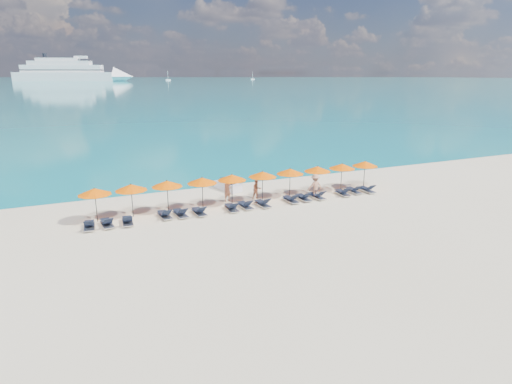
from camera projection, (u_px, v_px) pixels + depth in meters
name	position (u px, v px, depth m)	size (l,w,h in m)	color
ground	(275.00, 221.00, 27.50)	(1400.00, 1400.00, 0.00)	beige
sea	(69.00, 80.00, 608.61)	(1600.00, 1300.00, 0.01)	#1FA9B2
cruise_ship	(75.00, 73.00, 503.75)	(134.79, 64.34, 37.63)	white
sailboat_near	(168.00, 80.00, 551.55)	(6.43, 2.14, 11.79)	white
sailboat_far	(252.00, 79.00, 633.41)	(5.75, 1.92, 10.55)	white
jetski	(228.00, 186.00, 34.75)	(1.65, 2.79, 0.93)	white
beachgoer_a	(228.00, 190.00, 31.66)	(0.61, 0.40, 1.67)	tan
beachgoer_b	(257.00, 190.00, 32.21)	(0.72, 0.41, 1.47)	tan
beachgoer_c	(315.00, 186.00, 32.53)	(1.18, 0.55, 1.83)	tan
umbrella_0	(95.00, 191.00, 26.89)	(2.10, 2.10, 2.28)	black
umbrella_1	(131.00, 187.00, 27.86)	(2.10, 2.10, 2.28)	black
umbrella_2	(167.00, 184.00, 28.79)	(2.10, 2.10, 2.28)	black
umbrella_3	(202.00, 180.00, 29.65)	(2.10, 2.10, 2.28)	black
umbrella_4	(232.00, 177.00, 30.51)	(2.10, 2.10, 2.28)	black
umbrella_5	(263.00, 174.00, 31.47)	(2.10, 2.10, 2.28)	black
umbrella_6	(290.00, 171.00, 32.43)	(2.10, 2.10, 2.28)	black
umbrella_7	(317.00, 169.00, 33.24)	(2.10, 2.10, 2.28)	black
umbrella_8	(342.00, 166.00, 34.20)	(2.10, 2.10, 2.28)	black
umbrella_9	(365.00, 164.00, 35.13)	(2.10, 2.10, 2.28)	black
lounger_0	(89.00, 225.00, 26.11)	(0.74, 1.74, 0.66)	silver
lounger_1	(107.00, 223.00, 26.51)	(0.77, 1.75, 0.66)	silver
lounger_2	(128.00, 221.00, 26.92)	(0.73, 1.74, 0.66)	silver
lounger_3	(165.00, 215.00, 28.09)	(0.76, 1.75, 0.66)	silver
lounger_4	(180.00, 213.00, 28.37)	(0.78, 1.75, 0.66)	silver
lounger_5	(199.00, 211.00, 28.73)	(0.70, 1.73, 0.66)	silver
lounger_6	(232.00, 208.00, 29.56)	(0.71, 1.73, 0.66)	silver
lounger_7	(245.00, 205.00, 30.11)	(0.72, 1.73, 0.66)	silver
lounger_8	(262.00, 203.00, 30.51)	(0.72, 1.73, 0.66)	silver
lounger_9	(291.00, 199.00, 31.51)	(0.65, 1.71, 0.66)	silver
lounger_10	(303.00, 197.00, 31.98)	(0.63, 1.70, 0.66)	silver
lounger_11	(317.00, 196.00, 32.40)	(0.71, 1.73, 0.66)	silver
lounger_12	(342.00, 192.00, 33.30)	(0.79, 1.75, 0.66)	silver
lounger_13	(353.00, 190.00, 33.95)	(0.64, 1.71, 0.66)	silver
lounger_14	(367.00, 189.00, 34.18)	(0.65, 1.71, 0.66)	silver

